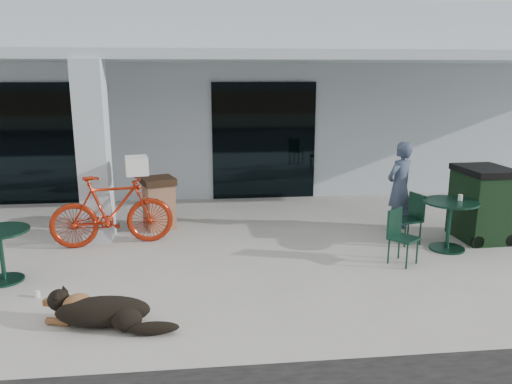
{
  "coord_description": "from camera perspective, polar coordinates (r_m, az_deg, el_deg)",
  "views": [
    {
      "loc": [
        0.36,
        -6.49,
        2.89
      ],
      "look_at": [
        1.22,
        1.39,
        1.0
      ],
      "focal_mm": 35.0,
      "sensor_mm": 36.0,
      "label": 1
    }
  ],
  "objects": [
    {
      "name": "ground",
      "position": [
        7.11,
        -8.76,
        -10.73
      ],
      "size": [
        80.0,
        80.0,
        0.0
      ],
      "primitive_type": "plane",
      "color": "#B5B2AA",
      "rests_on": "ground"
    },
    {
      "name": "column",
      "position": [
        9.08,
        -18.05,
        4.34
      ],
      "size": [
        0.5,
        0.5,
        3.12
      ],
      "primitive_type": "cube",
      "color": "silver",
      "rests_on": "ground"
    },
    {
      "name": "wheeled_bin",
      "position": [
        9.67,
        24.4,
        -1.2
      ],
      "size": [
        0.84,
        1.05,
        1.3
      ],
      "primitive_type": null,
      "rotation": [
        0.0,
        0.0,
        0.04
      ],
      "color": "black",
      "rests_on": "ground"
    },
    {
      "name": "cafe_chair_far_b",
      "position": [
        9.02,
        16.93,
        -2.97
      ],
      "size": [
        0.52,
        0.5,
        0.87
      ],
      "primitive_type": null,
      "rotation": [
        0.0,
        0.0,
        -1.3
      ],
      "color": "#123426",
      "rests_on": "ground"
    },
    {
      "name": "laundry_basket",
      "position": [
        8.67,
        -13.48,
        2.97
      ],
      "size": [
        0.44,
        0.55,
        0.29
      ],
      "primitive_type": "cube",
      "rotation": [
        0.0,
        0.0,
        1.74
      ],
      "color": "white",
      "rests_on": "bicycle"
    },
    {
      "name": "cafe_table_near",
      "position": [
        7.95,
        -27.06,
        -6.5
      ],
      "size": [
        1.07,
        1.07,
        0.77
      ],
      "primitive_type": null,
      "rotation": [
        0.0,
        0.0,
        0.39
      ],
      "color": "#123426",
      "rests_on": "ground"
    },
    {
      "name": "bicycle",
      "position": [
        8.83,
        -16.13,
        -2.07
      ],
      "size": [
        2.11,
        0.91,
        1.23
      ],
      "primitive_type": "imported",
      "rotation": [
        0.0,
        0.0,
        1.74
      ],
      "color": "#9C210C",
      "rests_on": "ground"
    },
    {
      "name": "trash_receptacle",
      "position": [
        9.63,
        -11.03,
        -1.25
      ],
      "size": [
        0.74,
        0.74,
        0.99
      ],
      "primitive_type": null,
      "rotation": [
        0.0,
        0.0,
        0.34
      ],
      "color": "#8A6047",
      "rests_on": "ground"
    },
    {
      "name": "dog",
      "position": [
        6.22,
        -17.06,
        -12.74
      ],
      "size": [
        1.32,
        0.76,
        0.42
      ],
      "primitive_type": null,
      "rotation": [
        0.0,
        0.0,
        -0.3
      ],
      "color": "black",
      "rests_on": "ground"
    },
    {
      "name": "storefront_glass_right",
      "position": [
        11.66,
        0.91,
        5.83
      ],
      "size": [
        2.4,
        0.06,
        2.7
      ],
      "primitive_type": "cube",
      "color": "black",
      "rests_on": "ground"
    },
    {
      "name": "building",
      "position": [
        15.01,
        -7.75,
        10.86
      ],
      "size": [
        22.0,
        7.0,
        4.5
      ],
      "primitive_type": "cube",
      "color": "silver",
      "rests_on": "ground"
    },
    {
      "name": "storefront_glass_left",
      "position": [
        12.11,
        -23.38,
        5.01
      ],
      "size": [
        2.8,
        0.06,
        2.7
      ],
      "primitive_type": "cube",
      "color": "black",
      "rests_on": "ground"
    },
    {
      "name": "cup_on_table",
      "position": [
        8.92,
        22.32,
        -0.57
      ],
      "size": [
        0.09,
        0.09,
        0.1
      ],
      "primitive_type": "cylinder",
      "rotation": [
        0.0,
        0.0,
        -0.39
      ],
      "color": "white",
      "rests_on": "cafe_table_far"
    },
    {
      "name": "cafe_chair_far_a",
      "position": [
        8.04,
        16.53,
        -5.01
      ],
      "size": [
        0.56,
        0.57,
        0.85
      ],
      "primitive_type": null,
      "rotation": [
        0.0,
        0.0,
        0.67
      ],
      "color": "#123426",
      "rests_on": "ground"
    },
    {
      "name": "person",
      "position": [
        9.64,
        16.09,
        0.6
      ],
      "size": [
        0.73,
        0.66,
        1.68
      ],
      "primitive_type": "imported",
      "rotation": [
        0.0,
        0.0,
        3.68
      ],
      "color": "#39465F",
      "rests_on": "ground"
    },
    {
      "name": "overhang",
      "position": [
        10.1,
        -8.59,
        15.09
      ],
      "size": [
        22.0,
        2.8,
        0.18
      ],
      "primitive_type": "cube",
      "color": "silver",
      "rests_on": "column"
    },
    {
      "name": "cup_near_dog",
      "position": [
        7.33,
        -23.71,
        -10.63
      ],
      "size": [
        0.08,
        0.08,
        0.09
      ],
      "primitive_type": "cylinder",
      "rotation": [
        0.0,
        0.0,
        -0.07
      ],
      "color": "white",
      "rests_on": "ground"
    },
    {
      "name": "cafe_table_far",
      "position": [
        8.93,
        21.16,
        -3.59
      ],
      "size": [
        1.17,
        1.17,
        0.84
      ],
      "primitive_type": null,
      "rotation": [
        0.0,
        0.0,
        -0.39
      ],
      "color": "#123426",
      "rests_on": "ground"
    }
  ]
}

